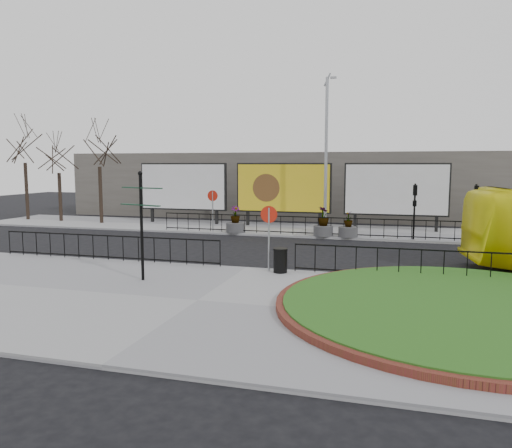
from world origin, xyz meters
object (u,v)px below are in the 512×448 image
(billboard_mid, at_px, (283,188))
(planter_a, at_px, (235,224))
(planter_c, at_px, (348,229))
(planter_b, at_px, (323,225))
(lamp_post, at_px, (326,152))
(litter_bin, at_px, (280,260))
(fingerpost_sign, at_px, (141,215))

(billboard_mid, height_order, planter_a, billboard_mid)
(planter_a, xyz_separation_m, planter_c, (6.61, 0.00, -0.07))
(planter_b, bearing_deg, planter_a, 180.00)
(lamp_post, relative_size, litter_bin, 10.11)
(litter_bin, bearing_deg, fingerpost_sign, -150.18)
(lamp_post, distance_m, fingerpost_sign, 14.95)
(planter_a, bearing_deg, planter_c, 0.00)
(planter_a, bearing_deg, planter_b, -0.00)
(lamp_post, relative_size, fingerpost_sign, 2.43)
(planter_c, bearing_deg, planter_a, -180.00)
(billboard_mid, distance_m, lamp_post, 4.23)
(fingerpost_sign, distance_m, planter_a, 12.64)
(lamp_post, distance_m, planter_c, 4.79)
(planter_b, bearing_deg, lamp_post, 94.70)
(billboard_mid, height_order, litter_bin, billboard_mid)
(lamp_post, height_order, planter_a, lamp_post)
(litter_bin, bearing_deg, planter_a, 116.91)
(fingerpost_sign, distance_m, litter_bin, 5.33)
(billboard_mid, relative_size, fingerpost_sign, 1.63)
(billboard_mid, bearing_deg, planter_b, -48.69)
(litter_bin, xyz_separation_m, planter_a, (-5.08, 10.00, 0.06))
(litter_bin, height_order, planter_b, planter_b)
(billboard_mid, bearing_deg, planter_c, -38.27)
(planter_c, bearing_deg, lamp_post, 133.53)
(planter_a, bearing_deg, fingerpost_sign, -86.66)
(billboard_mid, relative_size, lamp_post, 0.67)
(lamp_post, xyz_separation_m, planter_c, (1.52, -1.60, -4.25))
(fingerpost_sign, relative_size, planter_a, 2.43)
(litter_bin, height_order, planter_a, planter_a)
(litter_bin, relative_size, planter_a, 0.58)
(planter_a, distance_m, planter_b, 5.22)
(billboard_mid, bearing_deg, fingerpost_sign, -94.81)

